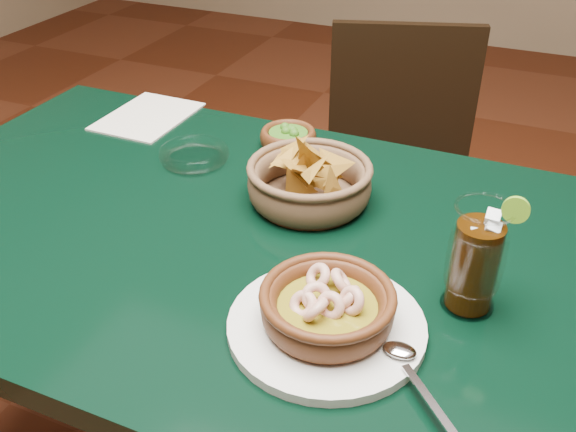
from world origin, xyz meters
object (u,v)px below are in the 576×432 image
at_px(cola_drink, 476,259).
at_px(chip_basket, 309,182).
at_px(dining_chair, 398,185).
at_px(dining_table, 218,270).
at_px(shrimp_plate, 327,312).

bearing_deg(cola_drink, chip_basket, 151.21).
bearing_deg(chip_basket, cola_drink, -28.79).
xyz_separation_m(dining_chair, cola_drink, (0.27, -0.74, 0.35)).
bearing_deg(dining_chair, dining_table, -101.50).
relative_size(dining_table, dining_chair, 1.38).
bearing_deg(dining_chair, cola_drink, -69.77).
height_order(dining_table, dining_chair, dining_chair).
relative_size(shrimp_plate, chip_basket, 1.32).
distance_m(dining_chair, shrimp_plate, 0.93).
bearing_deg(dining_chair, chip_basket, -92.47).
height_order(dining_chair, cola_drink, cola_drink).
bearing_deg(shrimp_plate, cola_drink, 37.93).
bearing_deg(chip_basket, dining_table, -134.01).
height_order(chip_basket, cola_drink, cola_drink).
xyz_separation_m(shrimp_plate, chip_basket, (-0.14, 0.29, 0.01)).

